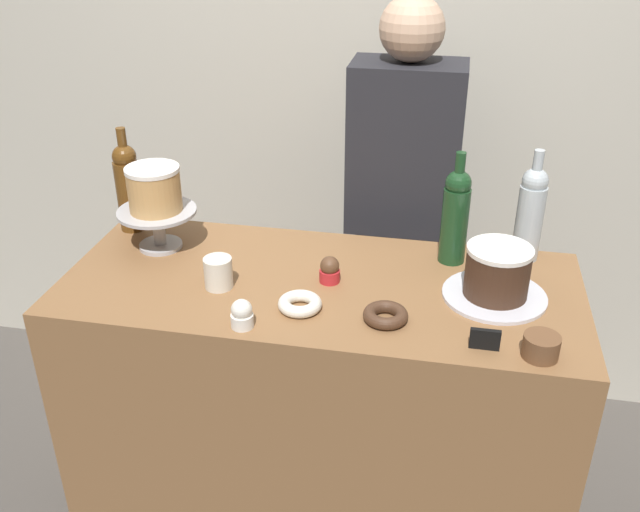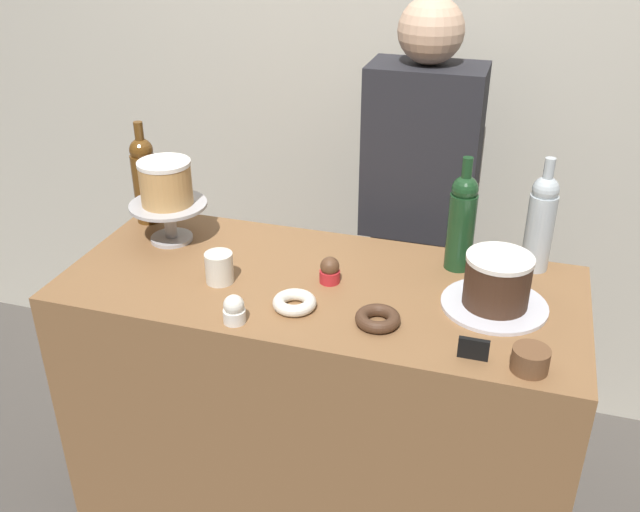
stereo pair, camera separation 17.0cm
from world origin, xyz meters
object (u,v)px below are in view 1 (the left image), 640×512
wine_bottle_green (455,214)px  wine_bottle_clear (530,212)px  white_layer_cake (154,189)px  donut_chocolate (386,315)px  wine_bottle_amber (128,186)px  cupcake_chocolate (330,270)px  cookie_stack (541,346)px  cake_stand_pedestal (158,222)px  donut_sugar (300,304)px  price_sign_chalkboard (485,339)px  cupcake_vanilla (242,314)px  chocolate_round_cake (497,271)px  barista_figure (400,227)px  coffee_cup_ceramic (218,273)px

wine_bottle_green → wine_bottle_clear: (0.21, 0.06, 0.00)m
white_layer_cake → wine_bottle_green: wine_bottle_green is taller
wine_bottle_clear → donut_chocolate: 0.56m
wine_bottle_amber → cupcake_chocolate: size_ratio=4.38×
cookie_stack → wine_bottle_amber: bearing=159.3°
cake_stand_pedestal → donut_sugar: (0.48, -0.26, -0.07)m
cookie_stack → price_sign_chalkboard: bearing=176.9°
cupcake_vanilla → chocolate_round_cake: bearing=23.1°
wine_bottle_amber → donut_sugar: 0.72m
barista_figure → donut_sugar: bearing=-105.0°
cupcake_vanilla → price_sign_chalkboard: size_ratio=1.06×
wine_bottle_green → wine_bottle_amber: size_ratio=1.00×
coffee_cup_ceramic → chocolate_round_cake: bearing=6.8°
wine_bottle_green → cupcake_chocolate: (-0.32, -0.19, -0.11)m
chocolate_round_cake → donut_chocolate: 0.32m
donut_sugar → donut_chocolate: 0.22m
cupcake_vanilla → cookie_stack: cupcake_vanilla is taller
cupcake_chocolate → wine_bottle_clear: bearing=25.0°
cake_stand_pedestal → barista_figure: barista_figure is taller
price_sign_chalkboard → barista_figure: size_ratio=0.04×
coffee_cup_ceramic → barista_figure: 0.79m
cupcake_vanilla → price_sign_chalkboard: bearing=1.9°
chocolate_round_cake → wine_bottle_clear: size_ratio=0.52×
cake_stand_pedestal → white_layer_cake: 0.10m
cupcake_chocolate → donut_chocolate: size_ratio=0.66×
wine_bottle_green → wine_bottle_clear: size_ratio=1.00×
white_layer_cake → wine_bottle_green: (0.85, 0.08, -0.04)m
cake_stand_pedestal → donut_chocolate: size_ratio=2.05×
cookie_stack → barista_figure: barista_figure is taller
wine_bottle_amber → donut_chocolate: (0.83, -0.37, -0.13)m
cupcake_chocolate → cookie_stack: size_ratio=0.88×
price_sign_chalkboard → coffee_cup_ceramic: bearing=167.6°
wine_bottle_amber → donut_chocolate: bearing=-24.0°
cake_stand_pedestal → chocolate_round_cake: chocolate_round_cake is taller
chocolate_round_cake → price_sign_chalkboard: 0.25m
price_sign_chalkboard → cake_stand_pedestal: bearing=160.1°
cookie_stack → cupcake_vanilla: bearing=-178.9°
wine_bottle_clear → wine_bottle_amber: (-1.19, -0.04, 0.00)m
wine_bottle_clear → price_sign_chalkboard: size_ratio=4.65×
cake_stand_pedestal → cookie_stack: 1.12m
wine_bottle_green → coffee_cup_ceramic: wine_bottle_green is taller
cookie_stack → cupcake_chocolate: bearing=155.4°
white_layer_cake → price_sign_chalkboard: (0.94, -0.34, -0.16)m
cupcake_chocolate → coffee_cup_ceramic: 0.30m
white_layer_cake → coffee_cup_ceramic: (0.24, -0.19, -0.14)m
chocolate_round_cake → coffee_cup_ceramic: size_ratio=1.98×
donut_chocolate → coffee_cup_ceramic: (-0.46, 0.08, 0.03)m
donut_sugar → coffee_cup_ceramic: size_ratio=1.32×
cake_stand_pedestal → coffee_cup_ceramic: (0.24, -0.19, -0.04)m
coffee_cup_ceramic → wine_bottle_amber: bearing=142.2°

